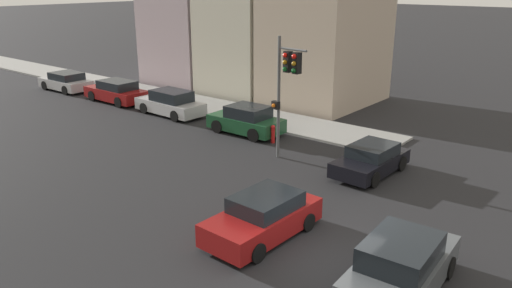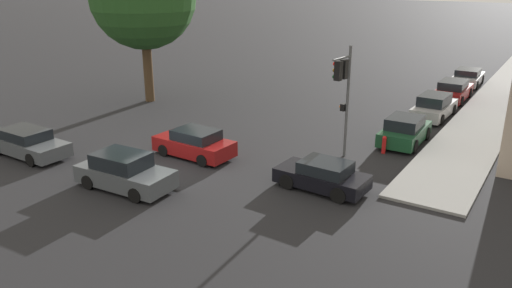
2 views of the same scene
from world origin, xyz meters
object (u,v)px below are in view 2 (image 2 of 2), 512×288
(crossing_car_3, at_px, (28,143))
(parked_car_1, at_px, (434,107))
(fire_hydrant, at_px, (384,144))
(crossing_car_1, at_px, (323,176))
(traffic_signal, at_px, (343,83))
(parked_car_0, at_px, (405,131))
(parked_car_2, at_px, (453,91))
(parked_car_3, at_px, (468,77))
(crossing_car_0, at_px, (195,144))
(crossing_car_2, at_px, (124,172))

(crossing_car_3, height_order, parked_car_1, parked_car_1)
(crossing_car_3, distance_m, fire_hydrant, 17.94)
(crossing_car_1, bearing_deg, traffic_signal, -74.58)
(parked_car_0, distance_m, parked_car_2, 11.32)
(crossing_car_3, xyz_separation_m, parked_car_3, (15.29, 29.21, -0.00))
(crossing_car_0, distance_m, parked_car_1, 15.92)
(parked_car_0, xyz_separation_m, parked_car_3, (-0.07, 17.23, -0.07))
(crossing_car_3, distance_m, parked_car_0, 19.48)
(crossing_car_2, height_order, crossing_car_3, crossing_car_2)
(crossing_car_3, relative_size, fire_hydrant, 4.99)
(traffic_signal, xyz_separation_m, crossing_car_3, (-13.33, -8.00, -3.16))
(parked_car_1, bearing_deg, traffic_signal, 169.88)
(traffic_signal, bearing_deg, parked_car_2, -90.88)
(crossing_car_3, height_order, parked_car_3, crossing_car_3)
(crossing_car_0, distance_m, crossing_car_3, 8.38)
(crossing_car_1, height_order, parked_car_2, parked_car_2)
(parked_car_1, xyz_separation_m, fire_hydrant, (-0.45, -8.08, -0.22))
(crossing_car_2, relative_size, fire_hydrant, 4.74)
(crossing_car_1, distance_m, fire_hydrant, 5.75)
(crossing_car_2, xyz_separation_m, parked_car_1, (8.32, 18.20, -0.01))
(crossing_car_1, relative_size, parked_car_0, 0.97)
(parked_car_1, bearing_deg, parked_car_2, 1.77)
(crossing_car_1, relative_size, fire_hydrant, 4.27)
(crossing_car_2, xyz_separation_m, parked_car_0, (8.28, 12.19, -0.01))
(traffic_signal, height_order, crossing_car_2, traffic_signal)
(parked_car_1, bearing_deg, crossing_car_1, 176.80)
(parked_car_2, bearing_deg, parked_car_1, -179.67)
(traffic_signal, height_order, fire_hydrant, traffic_signal)
(crossing_car_2, bearing_deg, crossing_car_0, 86.33)
(crossing_car_0, relative_size, parked_car_1, 0.89)
(crossing_car_2, distance_m, parked_car_0, 14.74)
(crossing_car_1, height_order, fire_hydrant, crossing_car_1)
(crossing_car_1, xyz_separation_m, parked_car_0, (1.13, 7.77, 0.10))
(fire_hydrant, bearing_deg, parked_car_2, 88.10)
(traffic_signal, bearing_deg, parked_car_3, -88.44)
(crossing_car_1, bearing_deg, crossing_car_3, 18.41)
(parked_car_0, height_order, parked_car_1, parked_car_1)
(crossing_car_2, height_order, parked_car_2, crossing_car_2)
(fire_hydrant, bearing_deg, parked_car_1, 86.80)
(crossing_car_1, bearing_deg, parked_car_2, -91.56)
(parked_car_0, relative_size, fire_hydrant, 4.38)
(parked_car_2, bearing_deg, parked_car_3, 1.31)
(crossing_car_3, relative_size, parked_car_3, 1.05)
(traffic_signal, bearing_deg, fire_hydrant, -123.77)
(parked_car_3, relative_size, fire_hydrant, 4.78)
(crossing_car_0, height_order, fire_hydrant, crossing_car_0)
(crossing_car_1, height_order, crossing_car_2, crossing_car_2)
(parked_car_2, relative_size, parked_car_3, 1.07)
(crossing_car_3, relative_size, parked_car_2, 0.98)
(crossing_car_0, bearing_deg, parked_car_2, -111.84)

